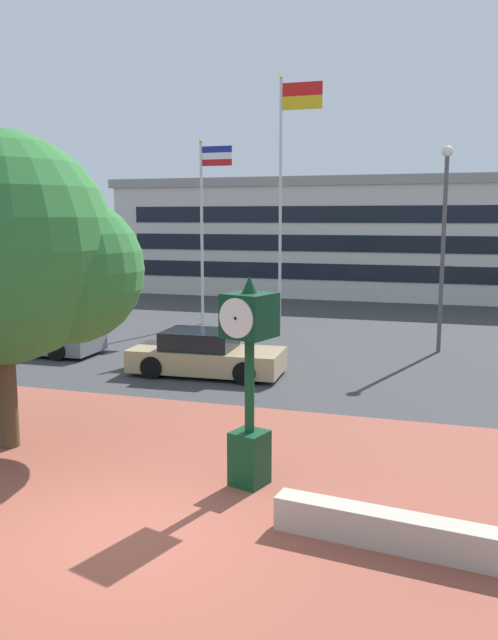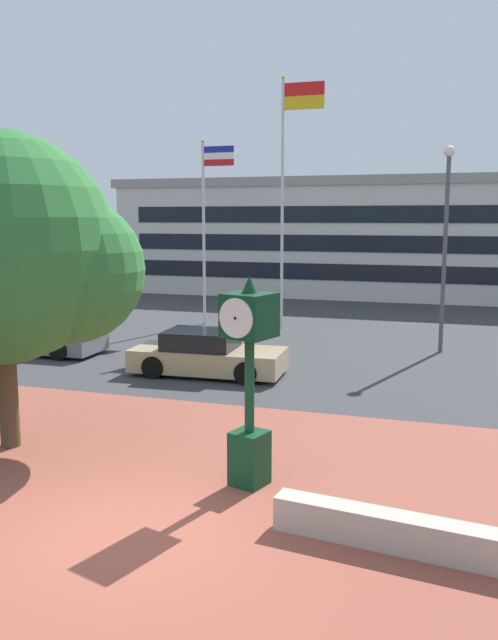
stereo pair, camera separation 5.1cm
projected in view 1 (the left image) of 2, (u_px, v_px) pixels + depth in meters
The scene contains 11 objects.
ground_plane at pixel (124, 534), 9.38m from camera, with size 200.00×200.00×0.00m, color #38383A.
plaza_brick_paving at pixel (162, 497), 10.61m from camera, with size 44.00×10.61×0.01m, color brown.
planter_wall at pixel (386, 530), 8.98m from camera, with size 3.20×0.40×0.50m, color #ADA393.
street_clock at pixel (249, 372), 10.81m from camera, with size 0.91×0.94×3.58m.
plaza_tree at pixel (14, 253), 12.45m from camera, with size 4.78×4.45×6.16m.
car_street_near at pixel (205, 355), 18.83m from camera, with size 4.45×2.08×1.28m.
car_street_mid at pixel (33, 336), 21.82m from camera, with size 4.52×1.88×1.28m.
flagpole_primary at pixel (204, 220), 27.07m from camera, with size 1.41×0.14×7.65m.
flagpole_secondary at pixel (285, 182), 25.84m from camera, with size 1.70×0.14×9.93m.
civic_building at pixel (371, 236), 40.51m from camera, with size 29.56×12.39×6.71m.
street_lamp_post at pixel (444, 228), 21.42m from camera, with size 0.36×0.36×6.79m.
Camera 1 is at (4.33, -7.85, 4.51)m, focal length 36.61 mm.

